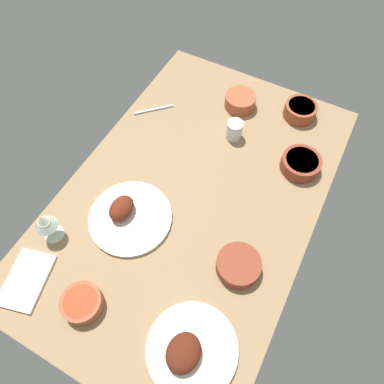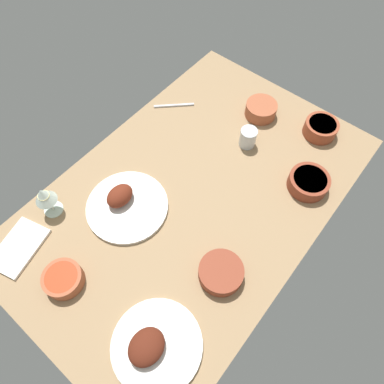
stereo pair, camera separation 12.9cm
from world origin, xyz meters
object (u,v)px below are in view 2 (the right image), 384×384
(plate_center_main, at_px, (125,204))
(wine_glass, at_px, (44,196))
(fork_loose, at_px, (174,105))
(bowl_cream, at_px, (221,272))
(water_tumbler, at_px, (248,138))
(bowl_sauce, at_px, (63,279))
(bowl_potatoes, at_px, (321,128))
(bowl_soup, at_px, (309,182))
(bowl_onions, at_px, (261,109))
(folded_napkin, at_px, (19,247))
(plate_far_side, at_px, (153,346))

(plate_center_main, relative_size, wine_glass, 2.14)
(fork_loose, bearing_deg, bowl_cream, 98.19)
(plate_center_main, bearing_deg, water_tumbler, 161.11)
(plate_center_main, distance_m, bowl_sauce, 0.33)
(bowl_potatoes, distance_m, bowl_soup, 0.28)
(bowl_soup, xyz_separation_m, fork_loose, (0.01, -0.66, -0.03))
(wine_glass, bearing_deg, bowl_potatoes, 148.67)
(bowl_potatoes, distance_m, bowl_cream, 0.75)
(plate_center_main, bearing_deg, bowl_sauce, 7.91)
(bowl_onions, bearing_deg, folded_napkin, -15.98)
(fork_loose, bearing_deg, bowl_potatoes, 161.21)
(water_tumbler, bearing_deg, plate_far_side, 15.57)
(bowl_soup, relative_size, wine_glass, 1.08)
(wine_glass, distance_m, folded_napkin, 0.20)
(plate_far_side, distance_m, wine_glass, 0.61)
(plate_far_side, xyz_separation_m, bowl_onions, (-0.98, -0.27, 0.01))
(wine_glass, height_order, folded_napkin, wine_glass)
(wine_glass, relative_size, water_tumbler, 1.72)
(plate_center_main, height_order, bowl_soup, plate_center_main)
(bowl_potatoes, bearing_deg, bowl_sauce, -17.05)
(plate_far_side, bearing_deg, folded_napkin, -83.73)
(water_tumbler, bearing_deg, fork_loose, -85.33)
(bowl_onions, xyz_separation_m, fork_loose, (0.20, -0.32, -0.03))
(wine_glass, bearing_deg, fork_loose, 179.77)
(bowl_soup, distance_m, folded_napkin, 1.06)
(bowl_onions, height_order, fork_loose, bowl_onions)
(bowl_sauce, relative_size, bowl_onions, 0.97)
(plate_center_main, bearing_deg, wine_glass, -47.25)
(bowl_sauce, bearing_deg, water_tumbler, 171.07)
(bowl_potatoes, relative_size, bowl_soup, 0.89)
(bowl_cream, distance_m, wine_glass, 0.65)
(bowl_potatoes, bearing_deg, bowl_onions, -74.42)
(bowl_sauce, bearing_deg, bowl_potatoes, 162.95)
(bowl_cream, bearing_deg, wine_glass, -72.67)
(bowl_sauce, relative_size, bowl_cream, 0.87)
(plate_far_side, relative_size, water_tumbler, 3.39)
(plate_far_side, xyz_separation_m, fork_loose, (-0.78, -0.59, -0.02))
(fork_loose, bearing_deg, bowl_onions, 167.82)
(plate_far_side, bearing_deg, water_tumbler, -164.43)
(plate_far_side, height_order, bowl_soup, plate_far_side)
(bowl_soup, height_order, fork_loose, bowl_soup)
(folded_napkin, bearing_deg, bowl_cream, 121.54)
(bowl_sauce, height_order, wine_glass, wine_glass)
(bowl_potatoes, xyz_separation_m, bowl_onions, (0.07, -0.25, -0.00))
(water_tumbler, bearing_deg, folded_napkin, -21.70)
(bowl_onions, distance_m, bowl_cream, 0.74)
(fork_loose, bearing_deg, bowl_sauce, 62.04)
(plate_center_main, xyz_separation_m, fork_loose, (-0.49, -0.19, -0.01))
(wine_glass, bearing_deg, bowl_cream, 107.33)
(bowl_soup, distance_m, bowl_cream, 0.49)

